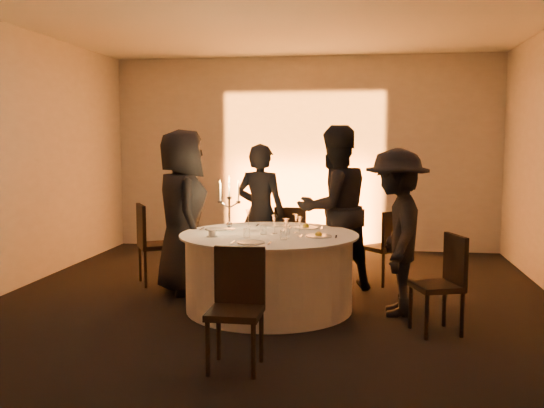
# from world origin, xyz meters

# --- Properties ---
(floor) EXTENTS (7.00, 7.00, 0.00)m
(floor) POSITION_xyz_m (0.00, 0.00, 0.00)
(floor) COLOR black
(floor) RESTS_ON ground
(ceiling) EXTENTS (7.00, 7.00, 0.00)m
(ceiling) POSITION_xyz_m (0.00, 0.00, 3.00)
(ceiling) COLOR white
(ceiling) RESTS_ON wall_back
(wall_back) EXTENTS (7.00, 0.00, 7.00)m
(wall_back) POSITION_xyz_m (0.00, 3.50, 1.50)
(wall_back) COLOR beige
(wall_back) RESTS_ON floor
(wall_front) EXTENTS (7.00, 0.00, 7.00)m
(wall_front) POSITION_xyz_m (0.00, -3.50, 1.50)
(wall_front) COLOR beige
(wall_front) RESTS_ON floor
(uplighter_fixture) EXTENTS (0.25, 0.12, 0.10)m
(uplighter_fixture) POSITION_xyz_m (0.00, 3.20, 0.05)
(uplighter_fixture) COLOR black
(uplighter_fixture) RESTS_ON floor
(banquet_table) EXTENTS (1.80, 1.80, 0.77)m
(banquet_table) POSITION_xyz_m (0.00, 0.00, 0.38)
(banquet_table) COLOR black
(banquet_table) RESTS_ON floor
(chair_left) EXTENTS (0.57, 0.57, 0.96)m
(chair_left) POSITION_xyz_m (-1.55, 0.84, 0.54)
(chair_left) COLOR black
(chair_left) RESTS_ON floor
(chair_back_left) EXTENTS (0.40, 0.41, 0.89)m
(chair_back_left) POSITION_xyz_m (0.05, 1.42, 0.50)
(chair_back_left) COLOR black
(chair_back_left) RESTS_ON floor
(chair_back_right) EXTENTS (0.55, 0.55, 0.89)m
(chair_back_right) POSITION_xyz_m (1.24, 1.24, 0.50)
(chair_back_right) COLOR black
(chair_back_right) RESTS_ON floor
(chair_right) EXTENTS (0.49, 0.49, 0.88)m
(chair_right) POSITION_xyz_m (1.65, -0.54, 0.49)
(chair_right) COLOR black
(chair_right) RESTS_ON floor
(chair_front) EXTENTS (0.39, 0.40, 0.90)m
(chair_front) POSITION_xyz_m (0.00, -1.59, 0.50)
(chair_front) COLOR black
(chair_front) RESTS_ON floor
(guest_left) EXTENTS (0.91, 1.06, 1.83)m
(guest_left) POSITION_xyz_m (-1.06, 0.51, 0.91)
(guest_left) COLOR black
(guest_left) RESTS_ON floor
(guest_back_left) EXTENTS (0.68, 0.53, 1.67)m
(guest_back_left) POSITION_xyz_m (-0.28, 1.14, 0.83)
(guest_back_left) COLOR black
(guest_back_left) RESTS_ON floor
(guest_back_right) EXTENTS (1.15, 1.11, 1.87)m
(guest_back_right) POSITION_xyz_m (0.61, 0.84, 0.94)
(guest_back_right) COLOR black
(guest_back_right) RESTS_ON floor
(guest_right) EXTENTS (0.61, 1.05, 1.63)m
(guest_right) POSITION_xyz_m (1.26, -0.00, 0.82)
(guest_right) COLOR black
(guest_right) RESTS_ON floor
(plate_left) EXTENTS (0.36, 0.26, 0.01)m
(plate_left) POSITION_xyz_m (-0.58, 0.20, 0.78)
(plate_left) COLOR silver
(plate_left) RESTS_ON banquet_table
(plate_back_left) EXTENTS (0.36, 0.26, 0.01)m
(plate_back_left) POSITION_xyz_m (-0.04, 0.55, 0.78)
(plate_back_left) COLOR silver
(plate_back_left) RESTS_ON banquet_table
(plate_back_right) EXTENTS (0.35, 0.27, 0.08)m
(plate_back_right) POSITION_xyz_m (0.33, 0.43, 0.79)
(plate_back_right) COLOR silver
(plate_back_right) RESTS_ON banquet_table
(plate_right) EXTENTS (0.36, 0.26, 0.08)m
(plate_right) POSITION_xyz_m (0.51, -0.13, 0.79)
(plate_right) COLOR silver
(plate_right) RESTS_ON banquet_table
(plate_front) EXTENTS (0.36, 0.25, 0.01)m
(plate_front) POSITION_xyz_m (-0.07, -0.59, 0.78)
(plate_front) COLOR silver
(plate_front) RESTS_ON banquet_table
(coffee_cup) EXTENTS (0.11, 0.11, 0.07)m
(coffee_cup) POSITION_xyz_m (-0.52, -0.27, 0.80)
(coffee_cup) COLOR silver
(coffee_cup) RESTS_ON banquet_table
(candelabra) EXTENTS (0.24, 0.12, 0.57)m
(candelabra) POSITION_xyz_m (-0.44, 0.16, 0.97)
(candelabra) COLOR silver
(candelabra) RESTS_ON banquet_table
(wine_glass_a) EXTENTS (0.07, 0.07, 0.19)m
(wine_glass_a) POSITION_xyz_m (-0.30, 0.45, 0.91)
(wine_glass_a) COLOR white
(wine_glass_a) RESTS_ON banquet_table
(wine_glass_b) EXTENTS (0.07, 0.07, 0.19)m
(wine_glass_b) POSITION_xyz_m (0.26, 0.10, 0.91)
(wine_glass_b) COLOR white
(wine_glass_b) RESTS_ON banquet_table
(wine_glass_c) EXTENTS (0.07, 0.07, 0.19)m
(wine_glass_c) POSITION_xyz_m (0.32, -0.10, 0.91)
(wine_glass_c) COLOR white
(wine_glass_c) RESTS_ON banquet_table
(wine_glass_d) EXTENTS (0.07, 0.07, 0.19)m
(wine_glass_d) POSITION_xyz_m (0.21, -0.26, 0.91)
(wine_glass_d) COLOR white
(wine_glass_d) RESTS_ON banquet_table
(wine_glass_e) EXTENTS (0.07, 0.07, 0.19)m
(wine_glass_e) POSITION_xyz_m (0.05, 0.01, 0.91)
(wine_glass_e) COLOR white
(wine_glass_e) RESTS_ON banquet_table
(tumbler_a) EXTENTS (0.07, 0.07, 0.09)m
(tumbler_a) POSITION_xyz_m (-0.05, -0.06, 0.82)
(tumbler_a) COLOR white
(tumbler_a) RESTS_ON banquet_table
(tumbler_b) EXTENTS (0.07, 0.07, 0.09)m
(tumbler_b) POSITION_xyz_m (0.19, -0.35, 0.82)
(tumbler_b) COLOR white
(tumbler_b) RESTS_ON banquet_table
(tumbler_c) EXTENTS (0.07, 0.07, 0.09)m
(tumbler_c) POSITION_xyz_m (0.18, 0.00, 0.82)
(tumbler_c) COLOR white
(tumbler_c) RESTS_ON banquet_table
(tumbler_d) EXTENTS (0.07, 0.07, 0.09)m
(tumbler_d) POSITION_xyz_m (-0.17, -0.28, 0.82)
(tumbler_d) COLOR white
(tumbler_d) RESTS_ON banquet_table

